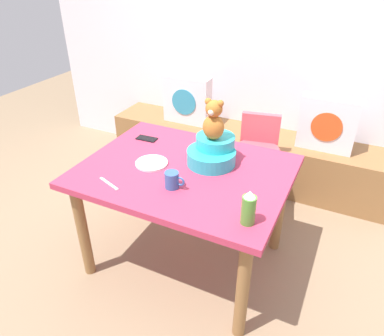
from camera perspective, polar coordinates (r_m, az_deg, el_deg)
name	(u,v)px	position (r m, az deg, el deg)	size (l,w,h in m)	color
ground_plane	(186,258)	(2.64, -0.98, -14.00)	(8.00, 8.00, 0.00)	#8C7256
back_wall	(264,29)	(3.32, 11.34, 20.65)	(4.40, 0.10, 2.60)	silver
window_bench	(244,154)	(3.43, 8.27, 2.14)	(2.60, 0.44, 0.46)	olive
pillow_floral_left	(187,100)	(3.42, -0.76, 10.72)	(0.44, 0.15, 0.44)	silver
pillow_floral_right	(328,124)	(3.11, 20.64, 6.53)	(0.44, 0.15, 0.44)	silver
dining_table	(185,183)	(2.23, -1.12, -2.36)	(1.24, 0.96, 0.74)	#B73351
highchair	(257,152)	(2.86, 10.24, 2.48)	(0.38, 0.49, 0.79)	#D84C59
infant_seat_teal	(213,152)	(2.22, 3.27, 2.58)	(0.30, 0.33, 0.16)	#28B0B9
teddy_bear	(214,121)	(2.12, 3.43, 7.47)	(0.13, 0.12, 0.25)	#B56D2A
ketchup_bottle	(249,208)	(1.73, 8.92, -6.26)	(0.07, 0.07, 0.18)	#4C8C33
coffee_mug	(172,180)	(1.98, -3.13, -1.90)	(0.12, 0.08, 0.09)	#335999
dinner_plate_near	(152,163)	(2.24, -6.40, 0.78)	(0.20, 0.20, 0.01)	white
cell_phone	(147,139)	(2.54, -7.15, 4.62)	(0.07, 0.14, 0.01)	black
table_fork	(109,184)	(2.09, -12.98, -2.41)	(0.02, 0.17, 0.01)	silver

